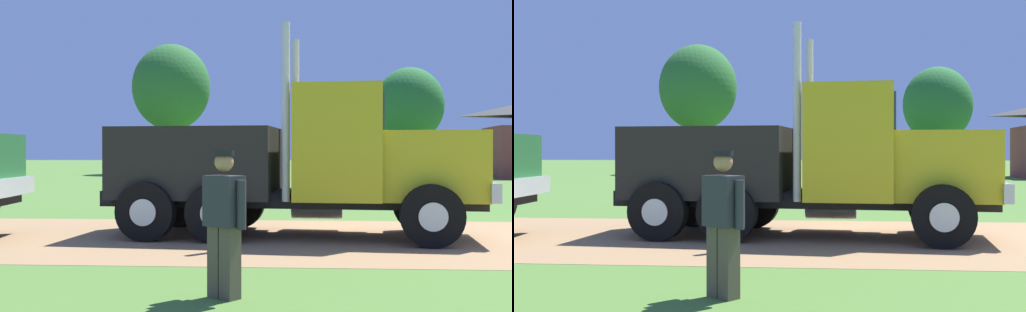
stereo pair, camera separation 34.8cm
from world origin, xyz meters
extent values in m
cube|color=black|center=(-6.45, 0.32, 0.71)|extent=(6.94, 2.11, 0.28)
cube|color=gold|center=(-3.93, 0.08, 1.32)|extent=(1.94, 2.09, 1.22)
cube|color=silver|center=(-3.00, -0.01, 0.89)|extent=(0.36, 2.13, 0.32)
cube|color=gold|center=(-5.56, 0.23, 1.73)|extent=(1.71, 2.34, 2.03)
cube|color=#2D3D4C|center=(-4.78, 0.16, 2.13)|extent=(0.21, 1.84, 0.90)
cylinder|color=silver|center=(-6.35, 1.19, 2.25)|extent=(0.14, 0.14, 3.09)
cylinder|color=silver|center=(-6.51, -0.56, 2.25)|extent=(0.14, 0.14, 3.09)
cylinder|color=silver|center=(-5.92, 1.24, 0.49)|extent=(1.04, 0.61, 0.52)
cube|color=black|center=(-8.18, 0.48, 1.36)|extent=(3.15, 2.48, 1.31)
cylinder|color=black|center=(-3.91, 1.19, 0.52)|extent=(1.06, 0.40, 1.04)
cylinder|color=silver|center=(-3.90, 1.34, 0.52)|extent=(0.47, 0.08, 0.47)
cylinder|color=black|center=(-4.12, -1.01, 0.52)|extent=(1.06, 0.40, 1.04)
cylinder|color=silver|center=(-4.13, -1.17, 0.52)|extent=(0.47, 0.08, 0.47)
cylinder|color=black|center=(-8.75, 1.64, 0.52)|extent=(1.06, 0.40, 1.04)
cylinder|color=silver|center=(-8.74, 1.80, 0.52)|extent=(0.47, 0.08, 0.47)
cylinder|color=black|center=(-8.96, -0.56, 0.52)|extent=(1.06, 0.40, 1.04)
cylinder|color=silver|center=(-8.97, -0.72, 0.52)|extent=(0.47, 0.08, 0.47)
cylinder|color=black|center=(-7.51, 1.52, 0.52)|extent=(1.06, 0.40, 1.04)
cylinder|color=silver|center=(-7.49, 1.68, 0.52)|extent=(0.47, 0.08, 0.47)
cylinder|color=black|center=(-7.71, -0.67, 0.52)|extent=(1.06, 0.40, 1.04)
cylinder|color=silver|center=(-7.73, -0.83, 0.52)|extent=(0.47, 0.08, 0.47)
cube|color=silver|center=(-11.43, -0.48, 0.94)|extent=(0.32, 2.14, 0.32)
cube|color=#2D2D33|center=(-7.09, -4.83, 1.04)|extent=(0.48, 0.45, 0.55)
sphere|color=#AD7A4F|center=(-7.09, -4.83, 1.46)|extent=(0.21, 0.21, 0.21)
cylinder|color=black|center=(-7.09, -4.83, 1.56)|extent=(0.22, 0.22, 0.06)
cube|color=brown|center=(-7.02, -4.88, 0.39)|extent=(0.24, 0.24, 0.77)
cube|color=brown|center=(-7.16, -4.77, 0.39)|extent=(0.24, 0.24, 0.77)
cylinder|color=#2D2D33|center=(-6.89, -4.98, 1.02)|extent=(0.10, 0.10, 0.52)
cylinder|color=#2D2D33|center=(-7.29, -4.67, 1.02)|extent=(0.10, 0.10, 0.52)
cylinder|color=#513823|center=(-15.10, 33.05, 1.93)|extent=(0.44, 0.44, 3.86)
ellipsoid|color=#2C652D|center=(-15.10, 33.05, 6.03)|extent=(5.44, 5.44, 5.98)
cylinder|color=#513823|center=(2.60, 40.71, 1.54)|extent=(0.44, 0.44, 3.09)
ellipsoid|color=#28692F|center=(2.60, 40.71, 5.27)|extent=(5.45, 5.45, 5.99)
camera|label=1|loc=(-6.31, -11.72, 1.58)|focal=45.53mm
camera|label=2|loc=(-5.96, -11.70, 1.58)|focal=45.53mm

